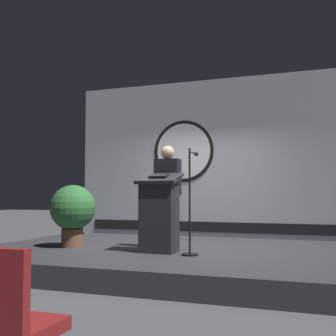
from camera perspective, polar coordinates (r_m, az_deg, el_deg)
ground_plane at (r=6.84m, az=1.52°, el=-13.44°), size 40.00×40.00×0.00m
stage_platform at (r=6.82m, az=1.52°, el=-12.20°), size 6.40×4.00×0.30m
banner_display at (r=8.55m, az=5.23°, el=1.25°), size 5.59×0.12×3.20m
podium at (r=6.37m, az=-1.21°, el=-6.18°), size 0.64×0.49×1.20m
speaker_person at (r=6.82m, az=-0.05°, el=-3.76°), size 0.40×0.26×1.66m
microphone_stand at (r=6.11m, az=3.10°, el=-6.66°), size 0.24×0.52×1.54m
potted_plant at (r=7.19m, az=-12.82°, el=-5.59°), size 0.75×0.75×1.03m
audience_chair_left at (r=2.59m, az=-21.01°, el=-18.48°), size 0.44×0.45×0.89m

